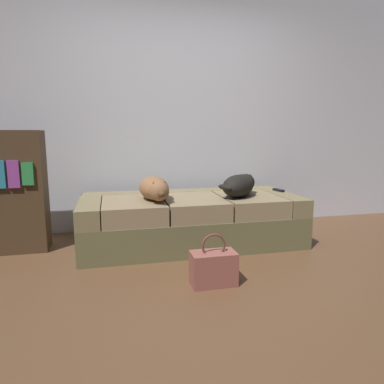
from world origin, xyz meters
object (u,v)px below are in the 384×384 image
(couch, at_px, (191,220))
(bookshelf, at_px, (13,192))
(tv_remote, at_px, (279,190))
(dog_dark, at_px, (240,185))
(handbag, at_px, (213,268))
(dog_tan, at_px, (155,188))

(couch, bearing_deg, bookshelf, 174.86)
(tv_remote, xyz_separation_m, bookshelf, (-2.59, 0.07, 0.07))
(tv_remote, distance_m, bookshelf, 2.59)
(tv_remote, bearing_deg, dog_dark, -171.43)
(couch, distance_m, handbag, 0.98)
(couch, height_order, bookshelf, bookshelf)
(dog_tan, height_order, bookshelf, bookshelf)
(tv_remote, xyz_separation_m, handbag, (-1.03, -1.05, -0.35))
(tv_remote, relative_size, handbag, 0.40)
(dog_dark, relative_size, tv_remote, 3.65)
(couch, bearing_deg, dog_dark, -12.63)
(handbag, height_order, bookshelf, bookshelf)
(handbag, distance_m, bookshelf, 1.96)
(tv_remote, height_order, handbag, tv_remote)
(handbag, bearing_deg, dog_tan, 109.39)
(dog_dark, bearing_deg, tv_remote, 19.44)
(tv_remote, distance_m, handbag, 1.52)
(dog_tan, height_order, handbag, dog_tan)
(dog_tan, relative_size, bookshelf, 0.57)
(couch, relative_size, handbag, 5.54)
(couch, bearing_deg, dog_tan, -162.64)
(couch, relative_size, dog_tan, 3.35)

